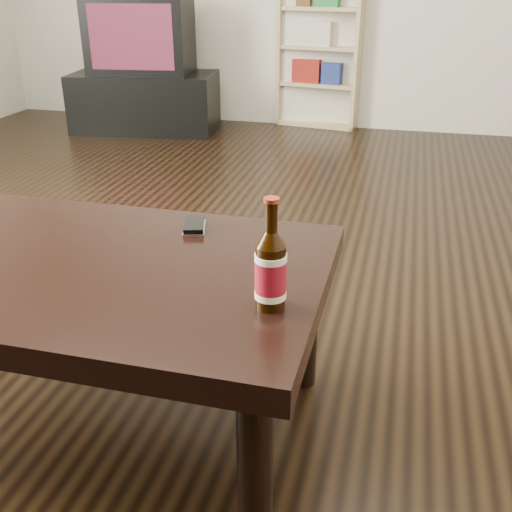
% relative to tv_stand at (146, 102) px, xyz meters
% --- Properties ---
extents(floor, '(5.00, 6.00, 0.01)m').
position_rel_tv_stand_xyz_m(floor, '(1.17, -2.55, -0.21)').
color(floor, black).
rests_on(floor, ground).
extents(tv_stand, '(1.10, 0.65, 0.42)m').
position_rel_tv_stand_xyz_m(tv_stand, '(0.00, 0.00, 0.00)').
color(tv_stand, black).
rests_on(tv_stand, floor).
extents(tv, '(0.76, 0.53, 0.53)m').
position_rel_tv_stand_xyz_m(tv, '(0.00, -0.00, 0.48)').
color(tv, black).
rests_on(tv, tv_stand).
extents(bookshelf, '(0.66, 0.38, 1.16)m').
position_rel_tv_stand_xyz_m(bookshelf, '(1.23, 0.52, 0.40)').
color(bookshelf, tan).
rests_on(bookshelf, floor).
extents(coffee_table, '(1.24, 0.73, 0.46)m').
position_rel_tv_stand_xyz_m(coffee_table, '(1.16, -3.06, 0.19)').
color(coffee_table, black).
rests_on(coffee_table, floor).
extents(beer_bottle, '(0.08, 0.08, 0.24)m').
position_rel_tv_stand_xyz_m(beer_bottle, '(1.68, -3.16, 0.34)').
color(beer_bottle, black).
rests_on(beer_bottle, coffee_table).
extents(phone, '(0.08, 0.12, 0.02)m').
position_rel_tv_stand_xyz_m(phone, '(1.39, -2.81, 0.26)').
color(phone, silver).
rests_on(phone, coffee_table).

